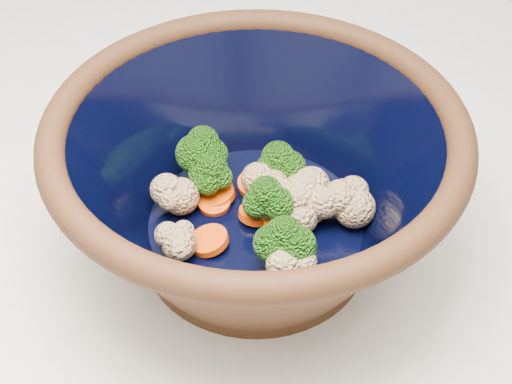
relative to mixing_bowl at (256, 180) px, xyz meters
name	(u,v)px	position (x,y,z in m)	size (l,w,h in m)	color
mixing_bowl	(256,180)	(0.00, 0.00, 0.00)	(0.34, 0.34, 0.14)	black
vegetable_pile	(264,196)	(0.00, 0.01, -0.02)	(0.17, 0.14, 0.05)	#608442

